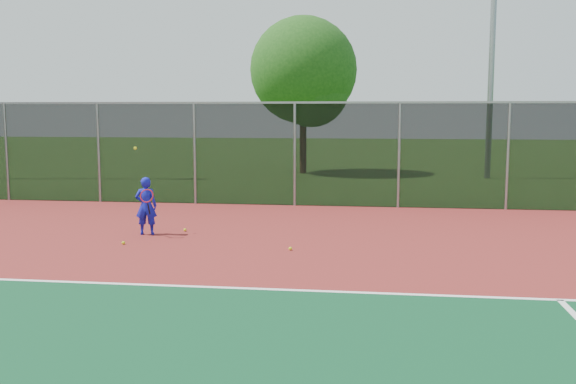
# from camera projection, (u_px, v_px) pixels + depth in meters

# --- Properties ---
(ground) EXTENTS (120.00, 120.00, 0.00)m
(ground) POSITION_uv_depth(u_px,v_px,m) (441.00, 379.00, 6.67)
(ground) COLOR #285016
(ground) RESTS_ON ground
(court_apron) EXTENTS (30.00, 20.00, 0.02)m
(court_apron) POSITION_uv_depth(u_px,v_px,m) (426.00, 317.00, 8.63)
(court_apron) COLOR maroon
(court_apron) RESTS_ON ground
(fence_back) EXTENTS (30.00, 0.06, 3.03)m
(fence_back) POSITION_uv_depth(u_px,v_px,m) (399.00, 154.00, 18.27)
(fence_back) COLOR black
(fence_back) RESTS_ON court_apron
(tennis_player) EXTENTS (0.59, 0.61, 1.97)m
(tennis_player) POSITION_uv_depth(u_px,v_px,m) (146.00, 206.00, 14.31)
(tennis_player) COLOR #1318B5
(tennis_player) RESTS_ON court_apron
(practice_ball_1) EXTENTS (0.07, 0.07, 0.07)m
(practice_ball_1) POSITION_uv_depth(u_px,v_px,m) (123.00, 243.00, 13.30)
(practice_ball_1) COLOR #CAD418
(practice_ball_1) RESTS_ON court_apron
(practice_ball_2) EXTENTS (0.07, 0.07, 0.07)m
(practice_ball_2) POSITION_uv_depth(u_px,v_px,m) (290.00, 249.00, 12.74)
(practice_ball_2) COLOR #CAD418
(practice_ball_2) RESTS_ON court_apron
(practice_ball_4) EXTENTS (0.07, 0.07, 0.07)m
(practice_ball_4) POSITION_uv_depth(u_px,v_px,m) (185.00, 230.00, 14.76)
(practice_ball_4) COLOR #CAD418
(practice_ball_4) RESTS_ON court_apron
(tree_back_left) EXTENTS (4.73, 4.73, 6.95)m
(tree_back_left) POSITION_uv_depth(u_px,v_px,m) (305.00, 75.00, 28.27)
(tree_back_left) COLOR #342213
(tree_back_left) RESTS_ON ground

